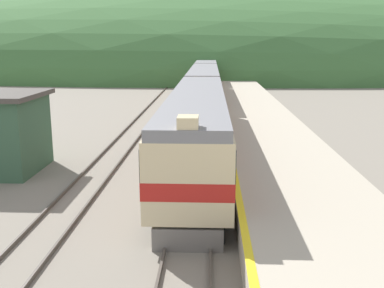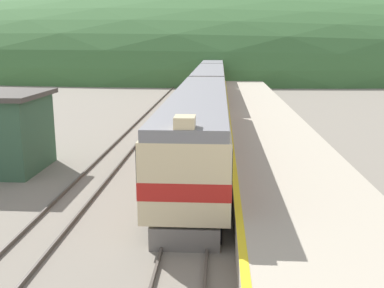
{
  "view_description": "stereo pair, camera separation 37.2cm",
  "coord_description": "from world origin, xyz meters",
  "px_view_note": "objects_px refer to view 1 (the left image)",
  "views": [
    {
      "loc": [
        0.69,
        4.62,
        6.49
      ],
      "look_at": [
        -0.08,
        22.87,
        2.32
      ],
      "focal_mm": 42.0,
      "sensor_mm": 36.0,
      "label": 1
    },
    {
      "loc": [
        1.06,
        4.64,
        6.49
      ],
      "look_at": [
        -0.08,
        22.87,
        2.32
      ],
      "focal_mm": 42.0,
      "sensor_mm": 36.0,
      "label": 2
    }
  ],
  "objects_px": {
    "carriage_fifth": "(208,60)",
    "carriage_second": "(204,86)",
    "carriage_third": "(206,72)",
    "express_train_lead_car": "(197,126)",
    "carriage_fourth": "(207,65)"
  },
  "relations": [
    {
      "from": "carriage_fifth",
      "to": "carriage_second",
      "type": "bearing_deg",
      "value": -90.0
    },
    {
      "from": "carriage_third",
      "to": "carriage_fifth",
      "type": "relative_size",
      "value": 1.0
    },
    {
      "from": "express_train_lead_car",
      "to": "carriage_second",
      "type": "distance_m",
      "value": 21.73
    },
    {
      "from": "carriage_second",
      "to": "carriage_fourth",
      "type": "relative_size",
      "value": 1.0
    },
    {
      "from": "express_train_lead_car",
      "to": "carriage_third",
      "type": "xyz_separation_m",
      "value": [
        0.0,
        42.87,
        -0.01
      ]
    },
    {
      "from": "carriage_fifth",
      "to": "carriage_fourth",
      "type": "bearing_deg",
      "value": -90.0
    },
    {
      "from": "carriage_second",
      "to": "carriage_third",
      "type": "bearing_deg",
      "value": 90.0
    },
    {
      "from": "express_train_lead_car",
      "to": "carriage_fourth",
      "type": "xyz_separation_m",
      "value": [
        0.0,
        64.0,
        -0.01
      ]
    },
    {
      "from": "carriage_second",
      "to": "carriage_third",
      "type": "xyz_separation_m",
      "value": [
        0.0,
        21.13,
        0.0
      ]
    },
    {
      "from": "carriage_third",
      "to": "carriage_fifth",
      "type": "height_order",
      "value": "same"
    },
    {
      "from": "carriage_fifth",
      "to": "carriage_third",
      "type": "bearing_deg",
      "value": -90.0
    },
    {
      "from": "carriage_second",
      "to": "carriage_fifth",
      "type": "height_order",
      "value": "same"
    },
    {
      "from": "carriage_second",
      "to": "carriage_fifth",
      "type": "bearing_deg",
      "value": 90.0
    },
    {
      "from": "express_train_lead_car",
      "to": "carriage_fifth",
      "type": "relative_size",
      "value": 1.04
    },
    {
      "from": "carriage_fifth",
      "to": "express_train_lead_car",
      "type": "bearing_deg",
      "value": -90.0
    }
  ]
}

